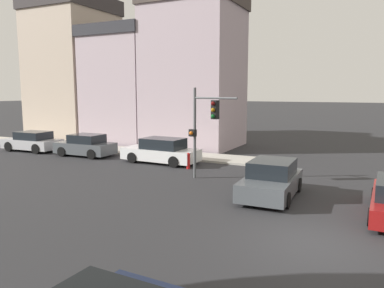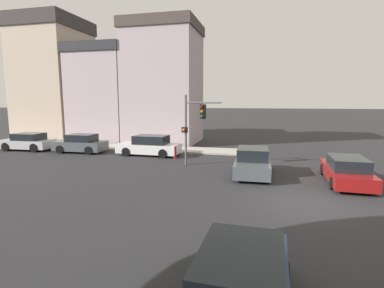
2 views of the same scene
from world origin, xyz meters
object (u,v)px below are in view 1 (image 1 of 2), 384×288
parked_car_0 (161,151)px  fire_hydrant (188,160)px  parked_car_1 (86,146)px  parked_car_2 (32,142)px  crossing_car_1 (271,180)px  traffic_signal (204,120)px

parked_car_0 → fire_hydrant: 2.48m
parked_car_1 → fire_hydrant: size_ratio=4.44×
parked_car_1 → parked_car_2: (-0.04, 5.01, -0.01)m
crossing_car_1 → parked_car_0: parked_car_0 is taller
traffic_signal → crossing_car_1: size_ratio=1.08×
crossing_car_1 → parked_car_1: 14.47m
parked_car_0 → fire_hydrant: parked_car_0 is taller
traffic_signal → crossing_car_1: traffic_signal is taller
parked_car_2 → parked_car_1: bearing=178.3°
traffic_signal → parked_car_2: bearing=-91.2°
crossing_car_1 → parked_car_1: size_ratio=1.03×
parked_car_0 → parked_car_1: (-0.12, 5.89, -0.02)m
traffic_signal → parked_car_2: 15.51m
traffic_signal → crossing_car_1: bearing=77.1°
traffic_signal → parked_car_0: traffic_signal is taller
crossing_car_1 → parked_car_2: (4.25, 18.83, -0.02)m
fire_hydrant → traffic_signal: bearing=-136.7°
traffic_signal → parked_car_1: bearing=-96.4°
traffic_signal → parked_car_1: 10.70m
parked_car_2 → fire_hydrant: (-0.73, -13.20, -0.20)m
crossing_car_1 → parked_car_2: crossing_car_1 is taller
traffic_signal → parked_car_0: size_ratio=0.94×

